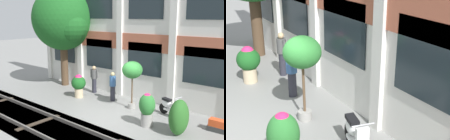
# 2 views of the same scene
# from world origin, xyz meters

# --- Properties ---
(ground_plane) EXTENTS (80.00, 80.00, 0.00)m
(ground_plane) POSITION_xyz_m (0.00, 0.00, 0.00)
(ground_plane) COLOR gray
(apartment_facade) EXTENTS (16.52, 0.64, 8.75)m
(apartment_facade) POSITION_xyz_m (0.00, 3.05, 4.35)
(apartment_facade) COLOR silver
(apartment_facade) RESTS_ON ground
(rail_tracks) EXTENTS (24.16, 2.80, 0.43)m
(rail_tracks) POSITION_xyz_m (0.00, -2.62, -0.13)
(rail_tracks) COLOR #5B5449
(rail_tracks) RESTS_ON ground
(broadleaf_tree) EXTENTS (4.01, 3.82, 6.27)m
(broadleaf_tree) POSITION_xyz_m (-5.75, 2.19, 4.17)
(broadleaf_tree) COLOR #4C3826
(broadleaf_tree) RESTS_ON ground
(potted_plant_low_pan) EXTENTS (0.98, 0.98, 2.35)m
(potted_plant_low_pan) POSITION_xyz_m (0.27, 1.40, 1.85)
(potted_plant_low_pan) COLOR gray
(potted_plant_low_pan) RESTS_ON ground
(potted_plant_glazed_jar) EXTENTS (0.80, 0.80, 1.30)m
(potted_plant_glazed_jar) POSITION_xyz_m (-3.04, 0.93, 0.77)
(potted_plant_glazed_jar) COLOR tan
(potted_plant_glazed_jar) RESTS_ON ground
(potted_plant_ribbed_drum) EXTENTS (0.67, 0.67, 1.40)m
(potted_plant_ribbed_drum) POSITION_xyz_m (1.98, 0.10, 0.80)
(potted_plant_ribbed_drum) COLOR gray
(potted_plant_ribbed_drum) RESTS_ON ground
(potted_plant_square_trough) EXTENTS (1.05, 0.44, 0.48)m
(potted_plant_square_trough) POSITION_xyz_m (4.52, 1.48, 0.23)
(potted_plant_square_trough) COLOR #333333
(potted_plant_square_trough) RESTS_ON ground
(scooter_second_parked) EXTENTS (1.36, 0.62, 0.98)m
(scooter_second_parked) POSITION_xyz_m (2.16, 1.73, 0.44)
(scooter_second_parked) COLOR black
(scooter_second_parked) RESTS_ON ground
(resident_by_doorway) EXTENTS (0.53, 0.34, 1.61)m
(resident_by_doorway) POSITION_xyz_m (-3.03, 2.16, 0.86)
(resident_by_doorway) COLOR #282833
(resident_by_doorway) RESTS_ON ground
(resident_watching_tracks) EXTENTS (0.47, 0.34, 1.56)m
(resident_watching_tracks) POSITION_xyz_m (-1.24, 1.72, 0.83)
(resident_watching_tracks) COLOR #282833
(resident_watching_tracks) RESTS_ON ground
(topiary_hedge) EXTENTS (0.74, 1.04, 1.39)m
(topiary_hedge) POSITION_xyz_m (3.34, 0.21, 0.69)
(topiary_hedge) COLOR #286023
(topiary_hedge) RESTS_ON ground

